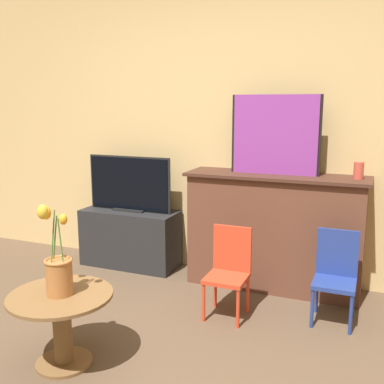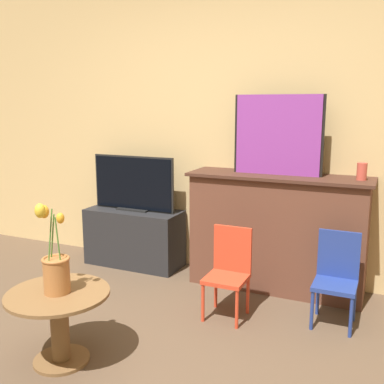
{
  "view_description": "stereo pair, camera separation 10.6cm",
  "coord_description": "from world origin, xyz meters",
  "px_view_note": "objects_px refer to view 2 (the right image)",
  "views": [
    {
      "loc": [
        1.24,
        -1.67,
        1.51
      ],
      "look_at": [
        0.07,
        1.19,
        0.91
      ],
      "focal_mm": 42.0,
      "sensor_mm": 36.0,
      "label": 1
    },
    {
      "loc": [
        1.33,
        -1.63,
        1.51
      ],
      "look_at": [
        0.07,
        1.19,
        0.91
      ],
      "focal_mm": 42.0,
      "sensor_mm": 36.0,
      "label": 2
    }
  ],
  "objects_px": {
    "chair_red": "(229,268)",
    "chair_blue": "(336,274)",
    "tv_monitor": "(133,184)",
    "vase_tulips": "(55,267)",
    "painting": "(278,135)"
  },
  "relations": [
    {
      "from": "chair_red",
      "to": "chair_blue",
      "type": "distance_m",
      "value": 0.75
    },
    {
      "from": "chair_red",
      "to": "chair_blue",
      "type": "bearing_deg",
      "value": 15.13
    },
    {
      "from": "painting",
      "to": "tv_monitor",
      "type": "distance_m",
      "value": 1.43
    },
    {
      "from": "painting",
      "to": "tv_monitor",
      "type": "bearing_deg",
      "value": -179.64
    },
    {
      "from": "vase_tulips",
      "to": "chair_blue",
      "type": "bearing_deg",
      "value": 39.81
    },
    {
      "from": "tv_monitor",
      "to": "chair_red",
      "type": "bearing_deg",
      "value": -28.08
    },
    {
      "from": "vase_tulips",
      "to": "chair_red",
      "type": "bearing_deg",
      "value": 54.63
    },
    {
      "from": "tv_monitor",
      "to": "chair_red",
      "type": "xyz_separation_m",
      "value": [
        1.17,
        -0.62,
        -0.43
      ]
    },
    {
      "from": "tv_monitor",
      "to": "chair_red",
      "type": "distance_m",
      "value": 1.4
    },
    {
      "from": "painting",
      "to": "chair_blue",
      "type": "bearing_deg",
      "value": -38.49
    },
    {
      "from": "painting",
      "to": "chair_red",
      "type": "relative_size",
      "value": 1.11
    },
    {
      "from": "chair_blue",
      "to": "tv_monitor",
      "type": "bearing_deg",
      "value": 167.19
    },
    {
      "from": "chair_blue",
      "to": "vase_tulips",
      "type": "height_order",
      "value": "vase_tulips"
    },
    {
      "from": "chair_red",
      "to": "chair_blue",
      "type": "xyz_separation_m",
      "value": [
        0.72,
        0.19,
        0.0
      ]
    },
    {
      "from": "tv_monitor",
      "to": "vase_tulips",
      "type": "bearing_deg",
      "value": -73.94
    }
  ]
}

